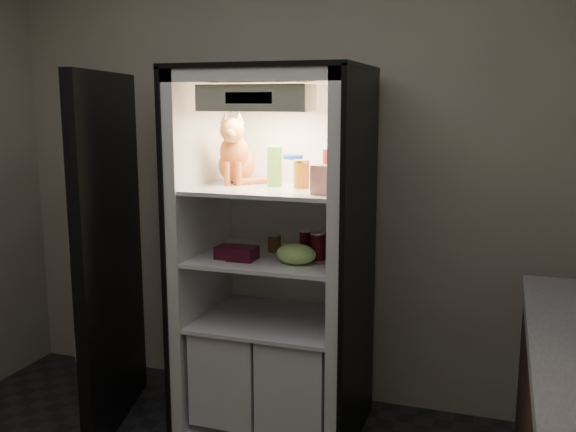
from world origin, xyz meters
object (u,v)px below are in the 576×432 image
(grape_bag, at_px, (296,254))
(berry_box_left, at_px, (230,252))
(pepper_jar, at_px, (335,166))
(soda_can_a, at_px, (305,242))
(berry_box_right, at_px, (243,253))
(refrigerator, at_px, (277,281))
(soda_can_b, at_px, (324,244))
(cream_carton, at_px, (321,180))
(mayo_tub, at_px, (293,169))
(soda_can_c, at_px, (317,247))
(salsa_jar, at_px, (301,174))
(tabby_cat, at_px, (236,157))
(condiment_jar, at_px, (274,243))
(parmesan_shaker, at_px, (275,166))

(grape_bag, distance_m, berry_box_left, 0.35)
(pepper_jar, distance_m, berry_box_left, 0.67)
(soda_can_a, relative_size, berry_box_right, 0.86)
(refrigerator, bearing_deg, pepper_jar, 2.06)
(soda_can_b, bearing_deg, cream_carton, -78.99)
(mayo_tub, relative_size, soda_can_a, 1.30)
(mayo_tub, bearing_deg, pepper_jar, -23.52)
(soda_can_c, distance_m, berry_box_right, 0.37)
(mayo_tub, distance_m, salsa_jar, 0.21)
(refrigerator, height_order, soda_can_a, refrigerator)
(soda_can_b, bearing_deg, tabby_cat, 176.71)
(refrigerator, relative_size, cream_carton, 14.25)
(refrigerator, xyz_separation_m, mayo_tub, (0.05, 0.12, 0.57))
(salsa_jar, xyz_separation_m, berry_box_left, (-0.34, -0.11, -0.39))
(cream_carton, distance_m, condiment_jar, 0.55)
(salsa_jar, height_order, soda_can_b, salsa_jar)
(condiment_jar, bearing_deg, soda_can_c, -20.02)
(salsa_jar, bearing_deg, soda_can_b, 20.88)
(soda_can_a, height_order, berry_box_left, soda_can_a)
(salsa_jar, xyz_separation_m, condiment_jar, (-0.17, 0.08, -0.37))
(tabby_cat, xyz_separation_m, berry_box_right, (0.11, -0.19, -0.45))
(salsa_jar, xyz_separation_m, soda_can_a, (-0.02, 0.12, -0.36))
(parmesan_shaker, height_order, berry_box_left, parmesan_shaker)
(soda_can_b, xyz_separation_m, grape_bag, (-0.09, -0.17, -0.02))
(parmesan_shaker, height_order, pepper_jar, pepper_jar)
(grape_bag, bearing_deg, salsa_jar, 96.41)
(refrigerator, height_order, salsa_jar, refrigerator)
(refrigerator, xyz_separation_m, tabby_cat, (-0.22, 0.00, 0.63))
(tabby_cat, height_order, soda_can_c, tabby_cat)
(cream_carton, bearing_deg, refrigerator, 140.86)
(soda_can_c, distance_m, grape_bag, 0.14)
(condiment_jar, bearing_deg, cream_carton, -39.45)
(mayo_tub, height_order, soda_can_c, mayo_tub)
(soda_can_a, bearing_deg, condiment_jar, -165.60)
(refrigerator, distance_m, cream_carton, 0.68)
(pepper_jar, bearing_deg, berry_box_right, -153.31)
(mayo_tub, bearing_deg, cream_carton, -55.39)
(soda_can_b, xyz_separation_m, berry_box_left, (-0.44, -0.15, -0.04))
(soda_can_b, distance_m, soda_can_c, 0.05)
(pepper_jar, bearing_deg, soda_can_b, -138.65)
(soda_can_b, bearing_deg, mayo_tub, 144.98)
(cream_carton, relative_size, berry_box_right, 1.03)
(tabby_cat, relative_size, mayo_tub, 2.55)
(parmesan_shaker, height_order, soda_can_c, parmesan_shaker)
(soda_can_a, distance_m, condiment_jar, 0.16)
(tabby_cat, distance_m, berry_box_right, 0.51)
(soda_can_c, bearing_deg, pepper_jar, 54.70)
(soda_can_a, height_order, condiment_jar, soda_can_a)
(salsa_jar, height_order, condiment_jar, salsa_jar)
(salsa_jar, distance_m, pepper_jar, 0.17)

